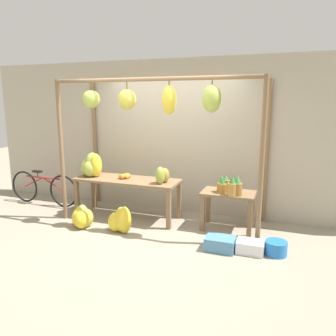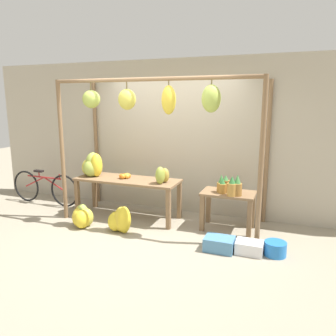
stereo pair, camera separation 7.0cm
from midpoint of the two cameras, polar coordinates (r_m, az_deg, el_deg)
The scene contains 15 objects.
ground_plane at distance 5.23m, azimuth -3.51°, elevation -11.56°, with size 20.00×20.00×0.00m, color gray.
shop_wall_back at distance 6.10m, azimuth 1.55°, elevation 5.42°, with size 8.00×0.08×2.80m.
stall_awning at distance 5.16m, azimuth -2.09°, elevation 8.99°, with size 3.40×1.21×2.40m.
display_table_main at distance 5.84m, azimuth -6.72°, elevation -2.79°, with size 1.86×0.65×0.71m.
display_table_side at distance 5.38m, azimuth 10.79°, elevation -5.63°, with size 0.84×0.52×0.63m.
banana_pile_on_table at distance 6.09m, azimuth -12.70°, elevation 0.34°, with size 0.44×0.44×0.43m.
orange_pile at distance 5.84m, azimuth -7.06°, elevation -1.38°, with size 0.19×0.24×0.09m.
pineapple_cluster at distance 5.20m, azimuth 10.89°, elevation -3.13°, with size 0.41×0.30×0.33m.
banana_pile_ground_left at distance 5.67m, azimuth -14.36°, elevation -8.21°, with size 0.42×0.41×0.37m.
banana_pile_ground_right at distance 5.33m, azimuth -7.84°, elevation -8.96°, with size 0.45×0.36×0.44m.
fruit_crate_white at distance 4.76m, azimuth 9.35°, elevation -12.90°, with size 0.41×0.30×0.19m.
blue_bucket at distance 4.80m, azimuth 18.59°, elevation -13.15°, with size 0.29×0.29×0.19m.
parked_bicycle at distance 7.06m, azimuth -20.41°, elevation -3.21°, with size 1.63×0.09×0.69m.
papaya_pile at distance 5.43m, azimuth -0.77°, elevation -1.32°, with size 0.24×0.33×0.29m.
fruit_crate_purple at distance 4.76m, azimuth 14.41°, elevation -13.24°, with size 0.37×0.27×0.17m.
Camera 2 is at (2.03, -4.36, 2.05)m, focal length 35.00 mm.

